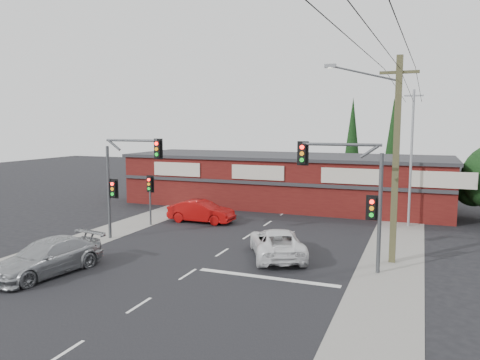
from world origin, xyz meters
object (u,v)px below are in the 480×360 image
(red_sedan, at_px, (201,211))
(shop_building, at_px, (285,180))
(white_suv, at_px, (277,243))
(utility_pole, at_px, (393,153))
(silver_suv, at_px, (47,257))

(red_sedan, relative_size, shop_building, 0.17)
(white_suv, distance_m, utility_pole, 7.26)
(silver_suv, relative_size, shop_building, 0.20)
(utility_pole, bearing_deg, shop_building, 123.76)
(utility_pole, bearing_deg, red_sedan, 158.24)
(red_sedan, height_order, utility_pole, utility_pole)
(shop_building, bearing_deg, silver_suv, -102.97)
(white_suv, relative_size, shop_building, 0.19)
(shop_building, bearing_deg, red_sedan, -111.14)
(silver_suv, height_order, shop_building, shop_building)
(white_suv, relative_size, red_sedan, 1.14)
(shop_building, bearing_deg, white_suv, -75.52)
(red_sedan, bearing_deg, silver_suv, 172.67)
(silver_suv, relative_size, utility_pole, 0.54)
(silver_suv, distance_m, red_sedan, 12.80)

